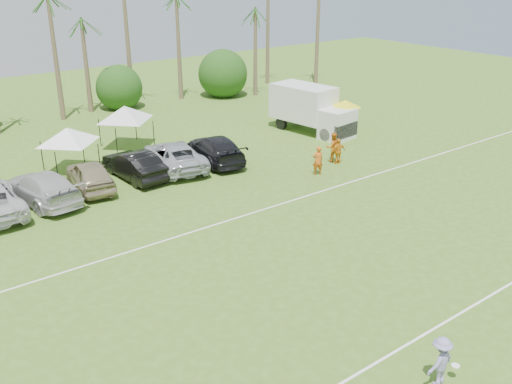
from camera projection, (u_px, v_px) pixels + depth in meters
ground at (468, 369)px, 18.49m from camera, size 120.00×120.00×0.00m
field_lines at (303, 270)px, 24.37m from camera, size 80.00×12.10×0.01m
palm_tree_5 at (44, 15)px, 43.27m from camera, size 2.40×2.40×9.90m
palm_tree_6 at (93, 1)px, 45.19m from camera, size 2.40×2.40×10.90m
palm_tree_8 at (191, 17)px, 50.89m from camera, size 2.40×2.40×8.90m
palm_tree_9 at (237, 4)px, 53.36m from camera, size 2.40×2.40×9.90m
bush_tree_2 at (119, 88)px, 49.86m from camera, size 4.00×4.00×4.00m
bush_tree_3 at (215, 75)px, 55.46m from camera, size 4.00×4.00×4.00m
sideline_player_a at (318, 160)px, 34.76m from camera, size 0.78×0.67×1.82m
sideline_player_b at (333, 147)px, 37.04m from camera, size 1.13×1.01×1.93m
sideline_player_c at (338, 151)px, 36.63m from camera, size 1.05×0.61×1.68m
box_truck at (311, 108)px, 43.04m from camera, size 3.37×6.96×3.45m
canopy_tent_left at (67, 128)px, 34.49m from camera, size 4.08×4.08×3.31m
canopy_tent_right at (124, 106)px, 39.00m from camera, size 4.28×4.28×3.47m
market_umbrella at (346, 104)px, 42.12m from camera, size 2.38×2.38×2.65m
frisbee_player at (440, 361)px, 17.55m from camera, size 1.26×0.65×1.68m
parked_car_3 at (43, 188)px, 30.83m from camera, size 3.11×6.10×1.70m
parked_car_4 at (90, 175)px, 32.60m from camera, size 2.70×5.22×1.70m
parked_car_5 at (134, 165)px, 34.22m from camera, size 2.06×5.24×1.70m
parked_car_6 at (174, 156)px, 35.81m from camera, size 3.98×6.54×1.70m
parked_car_7 at (215, 149)px, 37.05m from camera, size 3.47×6.20×1.70m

